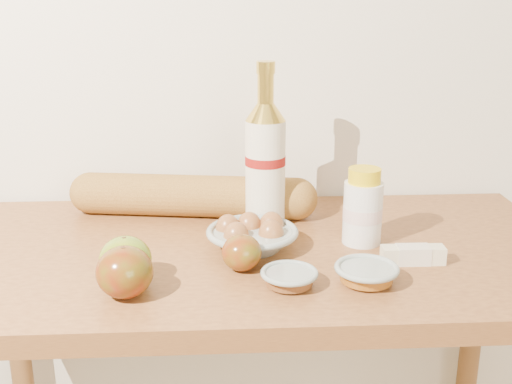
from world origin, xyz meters
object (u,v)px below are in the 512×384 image
cream_bottle (363,209)px  egg_bowl (252,235)px  table (255,306)px  bourbon_bottle (265,161)px  baguette (192,196)px

cream_bottle → egg_bowl: 0.22m
table → egg_bowl: size_ratio=6.21×
bourbon_bottle → table: bearing=-87.0°
table → cream_bottle: size_ratio=8.13×
bourbon_bottle → egg_bowl: bearing=-89.7°
table → baguette: bearing=123.7°
egg_bowl → baguette: 0.22m
egg_bowl → baguette: bearing=122.5°
table → egg_bowl: (-0.01, 0.00, 0.15)m
cream_bottle → table: bearing=-163.9°
egg_bowl → baguette: size_ratio=0.36×
table → egg_bowl: 0.15m
egg_bowl → baguette: (-0.12, 0.19, 0.02)m
bourbon_bottle → egg_bowl: (-0.03, -0.12, -0.11)m
table → baguette: 0.28m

